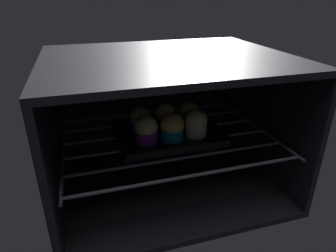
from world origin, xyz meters
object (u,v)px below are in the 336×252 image
(baking_tray, at_px, (168,134))
(muffin_row1_col2, at_px, (189,115))
(muffin_row0_col2, at_px, (196,123))
(muffin_row1_col1, at_px, (165,116))
(muffin_row1_col0, at_px, (140,120))
(muffin_row0_col1, at_px, (173,127))
(muffin_row0_col0, at_px, (146,130))

(baking_tray, distance_m, muffin_row1_col2, 0.08)
(muffin_row0_col2, relative_size, muffin_row1_col1, 0.98)
(muffin_row1_col0, height_order, muffin_row1_col2, same)
(muffin_row1_col0, bearing_deg, muffin_row0_col1, -45.46)
(muffin_row0_col1, distance_m, muffin_row1_col2, 0.10)
(muffin_row1_col1, bearing_deg, muffin_row0_col0, -136.07)
(baking_tray, height_order, muffin_row0_col0, muffin_row0_col0)
(muffin_row1_col0, xyz_separation_m, muffin_row1_col2, (0.14, -0.00, 0.00))
(muffin_row0_col0, distance_m, muffin_row1_col0, 0.07)
(muffin_row1_col0, bearing_deg, muffin_row1_col1, -1.09)
(baking_tray, distance_m, muffin_row0_col2, 0.08)
(muffin_row0_col2, xyz_separation_m, muffin_row1_col0, (-0.13, 0.06, -0.00))
(muffin_row0_col1, xyz_separation_m, muffin_row1_col1, (-0.00, 0.07, 0.00))
(muffin_row0_col1, distance_m, muffin_row1_col0, 0.10)
(muffin_row1_col2, bearing_deg, muffin_row0_col2, -93.02)
(muffin_row0_col0, height_order, muffin_row1_col1, muffin_row1_col1)
(muffin_row0_col0, relative_size, muffin_row1_col1, 0.97)
(muffin_row1_col1, bearing_deg, muffin_row1_col0, 178.91)
(baking_tray, bearing_deg, muffin_row0_col2, -26.02)
(baking_tray, relative_size, muffin_row0_col2, 3.93)
(muffin_row0_col2, relative_size, muffin_row1_col2, 1.02)
(muffin_row0_col2, bearing_deg, muffin_row1_col1, 135.83)
(baking_tray, xyz_separation_m, muffin_row0_col2, (0.07, -0.03, 0.04))
(muffin_row0_col0, height_order, muffin_row1_col0, muffin_row0_col0)
(muffin_row0_col1, relative_size, muffin_row1_col1, 0.99)
(muffin_row0_col0, distance_m, muffin_row0_col2, 0.13)
(baking_tray, xyz_separation_m, muffin_row1_col1, (0.00, 0.03, 0.04))
(muffin_row0_col2, height_order, muffin_row1_col1, muffin_row1_col1)
(baking_tray, bearing_deg, muffin_row1_col1, 88.68)
(muffin_row1_col0, xyz_separation_m, muffin_row1_col1, (0.07, -0.00, 0.00))
(muffin_row0_col1, xyz_separation_m, muffin_row0_col2, (0.06, 0.01, -0.00))
(muffin_row0_col2, bearing_deg, muffin_row1_col2, 86.98)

